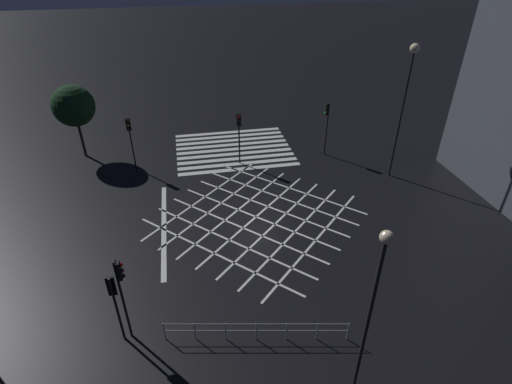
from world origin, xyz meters
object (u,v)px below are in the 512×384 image
object	(u,v)px
traffic_light_se_cross	(130,134)
street_tree_near	(73,106)
traffic_light_median_south	(239,129)
traffic_light_sw_main	(327,119)
traffic_light_ne_cross	(114,296)
street_lamp_east	(374,295)
traffic_light_ne_main	(121,285)
street_lamp_west	(408,80)

from	to	relation	value
traffic_light_se_cross	street_tree_near	world-z (taller)	street_tree_near
traffic_light_median_south	traffic_light_sw_main	distance (m)	7.13
traffic_light_median_south	street_tree_near	world-z (taller)	street_tree_near
traffic_light_ne_cross	traffic_light_median_south	bearing A→B (deg)	-26.64
traffic_light_sw_main	street_lamp_east	xyz separation A→B (m)	(5.61, 19.91, 2.05)
traffic_light_ne_cross	traffic_light_se_cross	bearing A→B (deg)	1.50
street_tree_near	street_lamp_east	bearing A→B (deg)	120.69
traffic_light_ne_main	street_tree_near	xyz separation A→B (m)	(5.06, -19.23, 1.15)
traffic_light_se_cross	street_lamp_east	distance (m)	22.59
traffic_light_median_south	traffic_light_ne_cross	world-z (taller)	traffic_light_median_south
street_lamp_east	street_lamp_west	xyz separation A→B (m)	(-9.40, -15.60, 2.11)
street_lamp_west	street_tree_near	xyz separation A→B (m)	(23.32, -7.85, -3.01)
traffic_light_ne_main	traffic_light_se_cross	distance (m)	16.08
traffic_light_median_south	street_lamp_east	world-z (taller)	street_lamp_east
traffic_light_ne_main	traffic_light_sw_main	world-z (taller)	traffic_light_sw_main
traffic_light_se_cross	street_tree_near	distance (m)	5.46
traffic_light_se_cross	street_lamp_west	xyz separation A→B (m)	(-19.07, 4.69, 4.32)
traffic_light_median_south	street_lamp_west	xyz separation A→B (m)	(-10.91, 4.06, 4.35)
traffic_light_ne_cross	traffic_light_ne_main	bearing A→B (deg)	-89.77
traffic_light_sw_main	street_tree_near	size ratio (longest dim) A/B	0.75
traffic_light_ne_cross	street_lamp_west	xyz separation A→B (m)	(-18.65, -11.37, 4.69)
traffic_light_se_cross	traffic_light_sw_main	bearing A→B (deg)	88.58
street_tree_near	traffic_light_ne_main	bearing A→B (deg)	104.75
traffic_light_ne_cross	traffic_light_se_cross	world-z (taller)	traffic_light_se_cross
traffic_light_se_cross	street_tree_near	bearing A→B (deg)	-126.68
traffic_light_median_south	traffic_light_se_cross	distance (m)	8.19
traffic_light_ne_cross	traffic_light_ne_main	xyz separation A→B (m)	(-0.39, -0.00, 0.53)
street_lamp_east	street_lamp_west	world-z (taller)	street_lamp_west
traffic_light_ne_cross	traffic_light_sw_main	xyz separation A→B (m)	(-14.86, -15.69, 0.54)
street_lamp_east	street_lamp_west	bearing A→B (deg)	-121.07
traffic_light_median_south	street_tree_near	size ratio (longest dim) A/B	0.70
street_lamp_east	traffic_light_sw_main	bearing A→B (deg)	-105.74
traffic_light_se_cross	street_lamp_west	size ratio (longest dim) A/B	0.44
street_lamp_east	street_lamp_west	distance (m)	18.34
traffic_light_ne_cross	traffic_light_sw_main	distance (m)	21.62
traffic_light_ne_cross	traffic_light_se_cross	size ratio (longest dim) A/B	0.87
traffic_light_sw_main	street_lamp_east	bearing A→B (deg)	74.26
traffic_light_sw_main	street_tree_near	world-z (taller)	street_tree_near
traffic_light_sw_main	street_lamp_west	xyz separation A→B (m)	(-3.79, 4.31, 4.15)
traffic_light_ne_cross	street_lamp_east	size ratio (longest dim) A/B	0.47
traffic_light_sw_main	street_tree_near	bearing A→B (deg)	-10.28
traffic_light_ne_cross	traffic_light_se_cross	distance (m)	16.07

